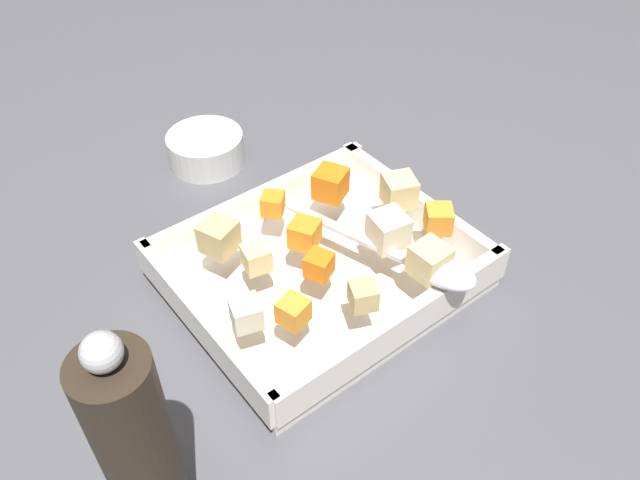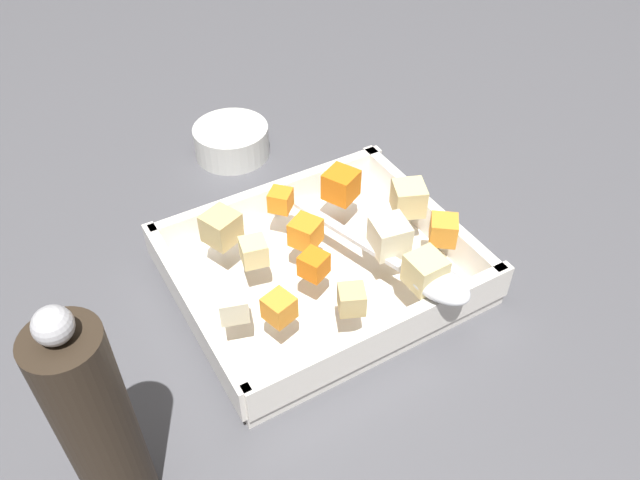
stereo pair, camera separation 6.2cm
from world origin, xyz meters
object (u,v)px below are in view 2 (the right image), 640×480
(small_prep_bowl, at_px, (232,141))
(serving_spoon, at_px, (426,277))
(pepper_mill, at_px, (98,426))
(baking_dish, at_px, (320,274))

(small_prep_bowl, bearing_deg, serving_spoon, 96.65)
(pepper_mill, bearing_deg, serving_spoon, -174.97)
(baking_dish, height_order, small_prep_bowl, baking_dish)
(serving_spoon, xyz_separation_m, small_prep_bowl, (0.04, -0.35, -0.04))
(baking_dish, relative_size, small_prep_bowl, 2.95)
(baking_dish, bearing_deg, pepper_mill, 25.85)
(baking_dish, xyz_separation_m, small_prep_bowl, (-0.02, -0.26, 0.00))
(baking_dish, distance_m, small_prep_bowl, 0.26)
(small_prep_bowl, bearing_deg, baking_dish, 85.74)
(small_prep_bowl, bearing_deg, pepper_mill, 55.15)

